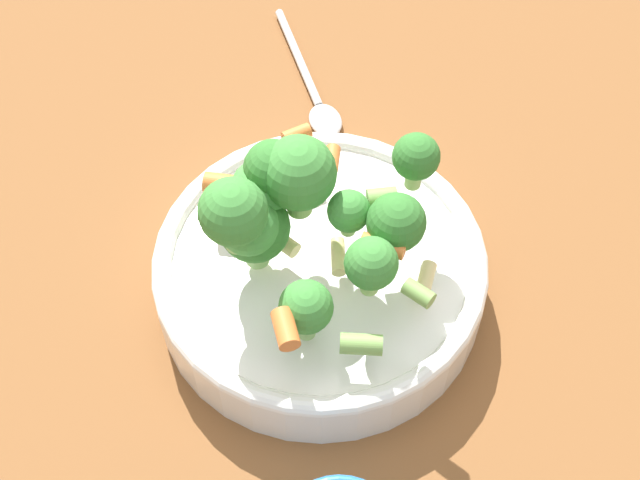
{
  "coord_description": "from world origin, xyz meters",
  "views": [
    {
      "loc": [
        0.23,
        -0.24,
        0.54
      ],
      "look_at": [
        0.0,
        0.0,
        0.07
      ],
      "focal_mm": 50.0,
      "sensor_mm": 36.0,
      "label": 1
    }
  ],
  "objects": [
    {
      "name": "spoon",
      "position": [
        -0.14,
        0.13,
        0.01
      ],
      "size": [
        0.14,
        0.09,
        0.01
      ],
      "rotation": [
        0.0,
        0.0,
        12.08
      ],
      "color": "silver",
      "rests_on": "ground_plane"
    },
    {
      "name": "pasta_salad",
      "position": [
        -0.01,
        -0.01,
        0.1
      ],
      "size": [
        0.18,
        0.16,
        0.1
      ],
      "color": "#8CB766",
      "rests_on": "bowl"
    },
    {
      "name": "bowl",
      "position": [
        0.0,
        0.0,
        0.03
      ],
      "size": [
        0.23,
        0.23,
        0.05
      ],
      "color": "white",
      "rests_on": "ground_plane"
    },
    {
      "name": "ground_plane",
      "position": [
        0.0,
        0.0,
        0.0
      ],
      "size": [
        3.0,
        3.0,
        0.0
      ],
      "primitive_type": "plane",
      "color": "brown"
    }
  ]
}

